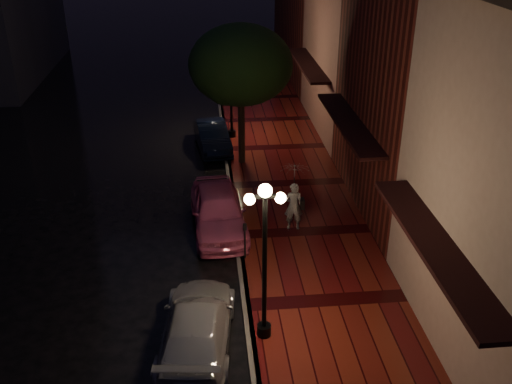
# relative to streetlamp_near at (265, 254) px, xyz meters

# --- Properties ---
(ground) EXTENTS (120.00, 120.00, 0.00)m
(ground) POSITION_rel_streetlamp_near_xyz_m (-0.35, 5.00, -2.60)
(ground) COLOR black
(ground) RESTS_ON ground
(sidewalk) EXTENTS (4.50, 60.00, 0.15)m
(sidewalk) POSITION_rel_streetlamp_near_xyz_m (1.90, 5.00, -2.53)
(sidewalk) COLOR #450C0D
(sidewalk) RESTS_ON ground
(curb) EXTENTS (0.25, 60.00, 0.15)m
(curb) POSITION_rel_streetlamp_near_xyz_m (-0.35, 5.00, -2.53)
(curb) COLOR #595451
(curb) RESTS_ON ground
(storefront_mid) EXTENTS (5.00, 8.00, 11.00)m
(storefront_mid) POSITION_rel_streetlamp_near_xyz_m (6.65, 7.00, 2.90)
(storefront_mid) COLOR #511914
(storefront_mid) RESTS_ON ground
(storefront_far) EXTENTS (5.00, 8.00, 9.00)m
(storefront_far) POSITION_rel_streetlamp_near_xyz_m (6.65, 15.00, 1.90)
(storefront_far) COLOR #8C5951
(storefront_far) RESTS_ON ground
(streetlamp_near) EXTENTS (0.96, 0.36, 4.31)m
(streetlamp_near) POSITION_rel_streetlamp_near_xyz_m (0.00, 0.00, 0.00)
(streetlamp_near) COLOR black
(streetlamp_near) RESTS_ON sidewalk
(streetlamp_far) EXTENTS (0.96, 0.36, 4.31)m
(streetlamp_far) POSITION_rel_streetlamp_near_xyz_m (0.00, 14.00, 0.00)
(streetlamp_far) COLOR black
(streetlamp_far) RESTS_ON sidewalk
(street_tree) EXTENTS (4.16, 4.16, 5.80)m
(street_tree) POSITION_rel_streetlamp_near_xyz_m (0.26, 10.99, 1.64)
(street_tree) COLOR black
(street_tree) RESTS_ON sidewalk
(pink_car) EXTENTS (2.03, 4.46, 1.48)m
(pink_car) POSITION_rel_streetlamp_near_xyz_m (-0.95, 5.69, -1.86)
(pink_car) COLOR #E65F8D
(pink_car) RESTS_ON ground
(navy_car) EXTENTS (1.76, 3.86, 1.23)m
(navy_car) POSITION_rel_streetlamp_near_xyz_m (-0.95, 12.91, -1.99)
(navy_car) COLOR black
(navy_car) RESTS_ON ground
(silver_car) EXTENTS (2.21, 4.49, 1.26)m
(silver_car) POSITION_rel_streetlamp_near_xyz_m (-1.69, -0.10, -1.97)
(silver_car) COLOR #99989F
(silver_car) RESTS_ON ground
(woman_with_umbrella) EXTENTS (0.99, 1.01, 2.38)m
(woman_with_umbrella) POSITION_rel_streetlamp_near_xyz_m (1.56, 5.26, -0.88)
(woman_with_umbrella) COLOR white
(woman_with_umbrella) RESTS_ON sidewalk
(parking_meter) EXTENTS (0.11, 0.09, 1.22)m
(parking_meter) POSITION_rel_streetlamp_near_xyz_m (-0.20, 3.60, -1.71)
(parking_meter) COLOR black
(parking_meter) RESTS_ON sidewalk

